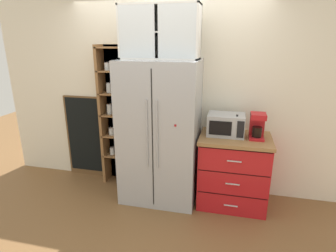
{
  "coord_description": "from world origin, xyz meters",
  "views": [
    {
      "loc": [
        0.86,
        -3.18,
        2.03
      ],
      "look_at": [
        0.1,
        0.0,
        0.99
      ],
      "focal_mm": 29.35,
      "sensor_mm": 36.0,
      "label": 1
    }
  ],
  "objects_px": {
    "microwave": "(226,125)",
    "bottle_cobalt": "(236,128)",
    "chalkboard_menu": "(85,137)",
    "bottle_green": "(236,127)",
    "mug_red": "(236,134)",
    "coffee_maker": "(257,126)",
    "refrigerator": "(160,132)",
    "mug_charcoal": "(236,135)"
  },
  "relations": [
    {
      "from": "microwave",
      "to": "bottle_cobalt",
      "type": "bearing_deg",
      "value": -27.89
    },
    {
      "from": "chalkboard_menu",
      "to": "bottle_cobalt",
      "type": "bearing_deg",
      "value": -7.75
    },
    {
      "from": "microwave",
      "to": "chalkboard_menu",
      "type": "distance_m",
      "value": 2.12
    },
    {
      "from": "bottle_green",
      "to": "chalkboard_menu",
      "type": "relative_size",
      "value": 0.22
    },
    {
      "from": "mug_red",
      "to": "chalkboard_menu",
      "type": "bearing_deg",
      "value": 171.85
    },
    {
      "from": "coffee_maker",
      "to": "mug_red",
      "type": "bearing_deg",
      "value": -170.39
    },
    {
      "from": "refrigerator",
      "to": "bottle_green",
      "type": "xyz_separation_m",
      "value": [
        0.93,
        0.07,
        0.12
      ]
    },
    {
      "from": "microwave",
      "to": "coffee_maker",
      "type": "distance_m",
      "value": 0.36
    },
    {
      "from": "refrigerator",
      "to": "bottle_cobalt",
      "type": "distance_m",
      "value": 0.94
    },
    {
      "from": "refrigerator",
      "to": "coffee_maker",
      "type": "bearing_deg",
      "value": 2.43
    },
    {
      "from": "refrigerator",
      "to": "microwave",
      "type": "height_order",
      "value": "refrigerator"
    },
    {
      "from": "refrigerator",
      "to": "mug_charcoal",
      "type": "xyz_separation_m",
      "value": [
        0.93,
        -0.02,
        0.05
      ]
    },
    {
      "from": "mug_red",
      "to": "coffee_maker",
      "type": "bearing_deg",
      "value": 9.61
    },
    {
      "from": "refrigerator",
      "to": "bottle_cobalt",
      "type": "height_order",
      "value": "refrigerator"
    },
    {
      "from": "microwave",
      "to": "bottle_cobalt",
      "type": "height_order",
      "value": "bottle_cobalt"
    },
    {
      "from": "microwave",
      "to": "chalkboard_menu",
      "type": "relative_size",
      "value": 0.35
    },
    {
      "from": "coffee_maker",
      "to": "refrigerator",
      "type": "bearing_deg",
      "value": -177.57
    },
    {
      "from": "microwave",
      "to": "refrigerator",
      "type": "bearing_deg",
      "value": -173.52
    },
    {
      "from": "coffee_maker",
      "to": "bottle_cobalt",
      "type": "bearing_deg",
      "value": -174.23
    },
    {
      "from": "refrigerator",
      "to": "chalkboard_menu",
      "type": "bearing_deg",
      "value": 165.59
    },
    {
      "from": "coffee_maker",
      "to": "bottle_green",
      "type": "xyz_separation_m",
      "value": [
        -0.24,
        0.02,
        -0.04
      ]
    },
    {
      "from": "bottle_cobalt",
      "to": "chalkboard_menu",
      "type": "bearing_deg",
      "value": 172.25
    },
    {
      "from": "coffee_maker",
      "to": "bottle_cobalt",
      "type": "xyz_separation_m",
      "value": [
        -0.24,
        -0.02,
        -0.04
      ]
    },
    {
      "from": "coffee_maker",
      "to": "chalkboard_menu",
      "type": "height_order",
      "value": "chalkboard_menu"
    },
    {
      "from": "mug_charcoal",
      "to": "bottle_green",
      "type": "relative_size",
      "value": 0.4
    },
    {
      "from": "microwave",
      "to": "mug_charcoal",
      "type": "distance_m",
      "value": 0.19
    },
    {
      "from": "microwave",
      "to": "bottle_green",
      "type": "distance_m",
      "value": 0.13
    },
    {
      "from": "mug_charcoal",
      "to": "bottle_green",
      "type": "height_order",
      "value": "bottle_green"
    },
    {
      "from": "mug_red",
      "to": "chalkboard_menu",
      "type": "height_order",
      "value": "chalkboard_menu"
    },
    {
      "from": "bottle_green",
      "to": "bottle_cobalt",
      "type": "height_order",
      "value": "bottle_green"
    },
    {
      "from": "refrigerator",
      "to": "bottle_green",
      "type": "relative_size",
      "value": 6.71
    },
    {
      "from": "refrigerator",
      "to": "chalkboard_menu",
      "type": "distance_m",
      "value": 1.33
    },
    {
      "from": "refrigerator",
      "to": "mug_red",
      "type": "distance_m",
      "value": 0.93
    },
    {
      "from": "refrigerator",
      "to": "bottle_green",
      "type": "bearing_deg",
      "value": 4.22
    },
    {
      "from": "coffee_maker",
      "to": "mug_charcoal",
      "type": "height_order",
      "value": "coffee_maker"
    },
    {
      "from": "mug_charcoal",
      "to": "bottle_cobalt",
      "type": "relative_size",
      "value": 0.41
    },
    {
      "from": "bottle_green",
      "to": "chalkboard_menu",
      "type": "bearing_deg",
      "value": 173.36
    },
    {
      "from": "microwave",
      "to": "coffee_maker",
      "type": "relative_size",
      "value": 1.42
    },
    {
      "from": "coffee_maker",
      "to": "bottle_green",
      "type": "distance_m",
      "value": 0.24
    },
    {
      "from": "bottle_cobalt",
      "to": "chalkboard_menu",
      "type": "relative_size",
      "value": 0.21
    },
    {
      "from": "mug_charcoal",
      "to": "mug_red",
      "type": "bearing_deg",
      "value": 90.13
    },
    {
      "from": "coffee_maker",
      "to": "bottle_green",
      "type": "relative_size",
      "value": 1.15
    }
  ]
}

